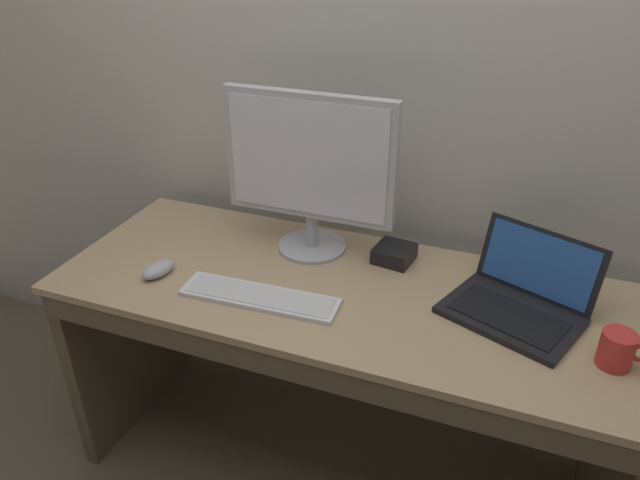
{
  "coord_description": "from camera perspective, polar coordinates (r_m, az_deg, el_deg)",
  "views": [
    {
      "loc": [
        0.45,
        -1.34,
        1.7
      ],
      "look_at": [
        -0.06,
        0.0,
        0.9
      ],
      "focal_mm": 33.01,
      "sensor_mm": 36.0,
      "label": 1
    }
  ],
  "objects": [
    {
      "name": "external_drive_box",
      "position": [
        1.82,
        7.21,
        -1.32
      ],
      "size": [
        0.13,
        0.13,
        0.05
      ],
      "primitive_type": "cube",
      "rotation": [
        0.0,
        0.0,
        -0.15
      ],
      "color": "black",
      "rests_on": "desk"
    },
    {
      "name": "wired_keyboard",
      "position": [
        1.65,
        -5.88,
        -5.5
      ],
      "size": [
        0.45,
        0.14,
        0.02
      ],
      "color": "white",
      "rests_on": "desk"
    },
    {
      "name": "laptop_black",
      "position": [
        1.66,
        18.6,
        -5.73
      ],
      "size": [
        0.41,
        0.38,
        0.2
      ],
      "color": "black",
      "rests_on": "desk"
    },
    {
      "name": "desk",
      "position": [
        1.84,
        1.73,
        -10.93
      ],
      "size": [
        1.67,
        0.65,
        0.76
      ],
      "color": "tan",
      "rests_on": "ground"
    },
    {
      "name": "computer_mouse",
      "position": [
        1.8,
        -15.4,
        -2.76
      ],
      "size": [
        0.09,
        0.12,
        0.04
      ],
      "primitive_type": "ellipsoid",
      "rotation": [
        0.0,
        0.0,
        -0.28
      ],
      "color": "#B7B7BC",
      "rests_on": "desk"
    },
    {
      "name": "coffee_mug",
      "position": [
        1.57,
        26.89,
        -9.46
      ],
      "size": [
        0.12,
        0.08,
        0.09
      ],
      "color": "red",
      "rests_on": "desk"
    },
    {
      "name": "ground_plane",
      "position": [
        2.22,
        1.63,
        -20.99
      ],
      "size": [
        14.0,
        14.0,
        0.0
      ],
      "primitive_type": "plane",
      "color": "brown"
    },
    {
      "name": "external_monitor",
      "position": [
        1.75,
        -1.04,
        7.22
      ],
      "size": [
        0.53,
        0.22,
        0.51
      ],
      "color": "#B7B7BC",
      "rests_on": "desk"
    }
  ]
}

